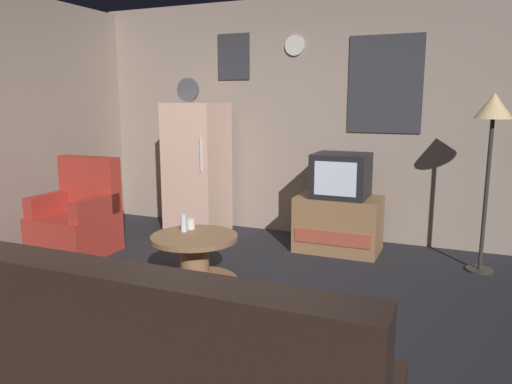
% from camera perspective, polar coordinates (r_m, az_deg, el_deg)
% --- Properties ---
extents(ground_plane, '(12.00, 12.00, 0.00)m').
position_cam_1_polar(ground_plane, '(3.69, -6.86, -13.87)').
color(ground_plane, '#232328').
extents(wall_with_art, '(5.20, 0.12, 2.64)m').
position_cam_1_polar(wall_with_art, '(5.61, 5.51, 8.54)').
color(wall_with_art, gray).
rests_on(wall_with_art, ground_plane).
extents(fridge, '(0.60, 0.62, 1.77)m').
position_cam_1_polar(fridge, '(5.67, -6.87, 2.74)').
color(fridge, beige).
rests_on(fridge, ground_plane).
extents(tv_stand, '(0.84, 0.53, 0.57)m').
position_cam_1_polar(tv_stand, '(5.08, 9.58, -3.68)').
color(tv_stand, '#8E6642').
rests_on(tv_stand, ground_plane).
extents(crt_tv, '(0.54, 0.51, 0.44)m').
position_cam_1_polar(crt_tv, '(4.98, 9.90, 1.93)').
color(crt_tv, black).
rests_on(crt_tv, tv_stand).
extents(standing_lamp, '(0.32, 0.32, 1.59)m').
position_cam_1_polar(standing_lamp, '(4.70, 25.88, 7.55)').
color(standing_lamp, '#332D28').
rests_on(standing_lamp, ground_plane).
extents(coffee_table, '(0.72, 0.72, 0.43)m').
position_cam_1_polar(coffee_table, '(4.15, -7.14, -7.88)').
color(coffee_table, '#8E6642').
rests_on(coffee_table, ground_plane).
extents(wine_glass, '(0.05, 0.05, 0.15)m').
position_cam_1_polar(wine_glass, '(4.19, -8.43, -3.60)').
color(wine_glass, silver).
rests_on(wine_glass, coffee_table).
extents(mug_ceramic_white, '(0.08, 0.08, 0.09)m').
position_cam_1_polar(mug_ceramic_white, '(4.27, -7.62, -3.71)').
color(mug_ceramic_white, silver).
rests_on(mug_ceramic_white, coffee_table).
extents(armchair, '(0.68, 0.68, 0.96)m').
position_cam_1_polar(armchair, '(5.25, -20.05, -3.09)').
color(armchair, '#A52D23').
rests_on(armchair, ground_plane).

